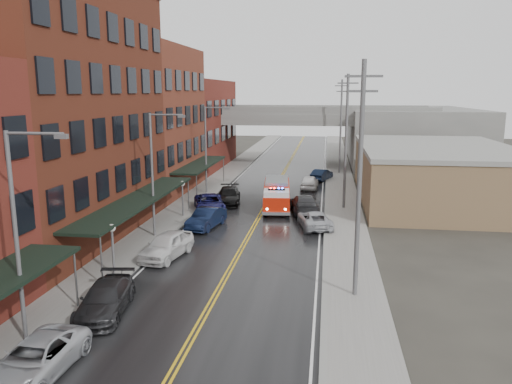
{
  "coord_description": "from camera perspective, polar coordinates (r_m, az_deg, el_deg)",
  "views": [
    {
      "loc": [
        5.57,
        -9.82,
        10.48
      ],
      "look_at": [
        0.31,
        26.89,
        3.0
      ],
      "focal_mm": 35.0,
      "sensor_mm": 36.0,
      "label": 1
    }
  ],
  "objects": [
    {
      "name": "road",
      "position": [
        41.55,
        0.19,
        -3.19
      ],
      "size": [
        11.0,
        160.0,
        0.02
      ],
      "primitive_type": "cube",
      "color": "black",
      "rests_on": "ground"
    },
    {
      "name": "sidewalk_left",
      "position": [
        43.12,
        -9.47,
        -2.72
      ],
      "size": [
        3.0,
        160.0,
        0.15
      ],
      "primitive_type": "cube",
      "color": "slate",
      "rests_on": "ground"
    },
    {
      "name": "sidewalk_right",
      "position": [
        41.19,
        10.31,
        -3.42
      ],
      "size": [
        3.0,
        160.0,
        0.15
      ],
      "primitive_type": "cube",
      "color": "slate",
      "rests_on": "ground"
    },
    {
      "name": "curb_left",
      "position": [
        42.66,
        -7.36,
        -2.81
      ],
      "size": [
        0.3,
        160.0,
        0.15
      ],
      "primitive_type": "cube",
      "color": "gray",
      "rests_on": "ground"
    },
    {
      "name": "curb_right",
      "position": [
        41.16,
        8.02,
        -3.35
      ],
      "size": [
        0.3,
        160.0,
        0.15
      ],
      "primitive_type": "cube",
      "color": "gray",
      "rests_on": "ground"
    },
    {
      "name": "brick_building_b",
      "position": [
        37.89,
        -21.97,
        8.35
      ],
      "size": [
        9.0,
        20.0,
        18.0
      ],
      "primitive_type": "cube",
      "color": "#512015",
      "rests_on": "ground"
    },
    {
      "name": "brick_building_c",
      "position": [
        53.82,
        -12.5,
        7.96
      ],
      "size": [
        9.0,
        15.0,
        15.0
      ],
      "primitive_type": "cube",
      "color": "brown",
      "rests_on": "ground"
    },
    {
      "name": "brick_building_far",
      "position": [
        70.54,
        -7.44,
        7.67
      ],
      "size": [
        9.0,
        20.0,
        12.0
      ],
      "primitive_type": "cube",
      "color": "maroon",
      "rests_on": "ground"
    },
    {
      "name": "tan_building",
      "position": [
        51.52,
        19.74,
        1.82
      ],
      "size": [
        14.0,
        22.0,
        5.0
      ],
      "primitive_type": "cube",
      "color": "olive",
      "rests_on": "ground"
    },
    {
      "name": "right_far_block",
      "position": [
        81.04,
        17.06,
        6.32
      ],
      "size": [
        18.0,
        30.0,
        8.0
      ],
      "primitive_type": "cube",
      "color": "slate",
      "rests_on": "ground"
    },
    {
      "name": "awning_1",
      "position": [
        36.11,
        -13.25,
        -0.88
      ],
      "size": [
        2.6,
        18.0,
        3.09
      ],
      "color": "black",
      "rests_on": "ground"
    },
    {
      "name": "awning_2",
      "position": [
        52.52,
        -6.33,
        3.13
      ],
      "size": [
        2.6,
        13.0,
        3.09
      ],
      "color": "black",
      "rests_on": "ground"
    },
    {
      "name": "globe_lamp_1",
      "position": [
        29.61,
        -16.11,
        -5.07
      ],
      "size": [
        0.44,
        0.44,
        3.12
      ],
      "color": "#59595B",
      "rests_on": "ground"
    },
    {
      "name": "globe_lamp_2",
      "position": [
        42.38,
        -8.41,
        0.17
      ],
      "size": [
        0.44,
        0.44,
        3.12
      ],
      "color": "#59595B",
      "rests_on": "ground"
    },
    {
      "name": "street_lamp_0",
      "position": [
        22.19,
        -25.3,
        -3.52
      ],
      "size": [
        2.64,
        0.22,
        9.0
      ],
      "color": "#59595B",
      "rests_on": "ground"
    },
    {
      "name": "street_lamp_1",
      "position": [
        36.31,
        -11.44,
        2.79
      ],
      "size": [
        2.64,
        0.22,
        9.0
      ],
      "color": "#59595B",
      "rests_on": "ground"
    },
    {
      "name": "street_lamp_2",
      "position": [
        51.55,
        -5.51,
        5.46
      ],
      "size": [
        2.64,
        0.22,
        9.0
      ],
      "color": "#59595B",
      "rests_on": "ground"
    },
    {
      "name": "utility_pole_0",
      "position": [
        25.22,
        11.75,
        1.64
      ],
      "size": [
        1.8,
        0.24,
        12.0
      ],
      "color": "#59595B",
      "rests_on": "ground"
    },
    {
      "name": "utility_pole_1",
      "position": [
        45.04,
        10.25,
        5.91
      ],
      "size": [
        1.8,
        0.24,
        12.0
      ],
      "color": "#59595B",
      "rests_on": "ground"
    },
    {
      "name": "utility_pole_2",
      "position": [
        64.98,
        9.66,
        7.56
      ],
      "size": [
        1.8,
        0.24,
        12.0
      ],
      "color": "#59595B",
      "rests_on": "ground"
    },
    {
      "name": "overpass",
      "position": [
        72.18,
        3.75,
        7.81
      ],
      "size": [
        40.0,
        10.0,
        7.5
      ],
      "color": "slate",
      "rests_on": "ground"
    },
    {
      "name": "fire_truck",
      "position": [
        44.96,
        2.38,
        -0.24
      ],
      "size": [
        3.39,
        7.32,
        2.61
      ],
      "rotation": [
        0.0,
        0.0,
        0.09
      ],
      "color": "red",
      "rests_on": "ground"
    },
    {
      "name": "parked_car_left_2",
      "position": [
        21.24,
        -23.92,
        -17.09
      ],
      "size": [
        2.44,
        5.02,
        1.38
      ],
      "primitive_type": "imported",
      "rotation": [
        0.0,
        0.0,
        -0.03
      ],
      "color": "#AEB1B6",
      "rests_on": "ground"
    },
    {
      "name": "parked_car_left_3",
      "position": [
        25.45,
        -16.84,
        -11.63
      ],
      "size": [
        2.79,
        5.31,
        1.47
      ],
      "primitive_type": "imported",
      "rotation": [
        0.0,
        0.0,
        0.15
      ],
      "color": "black",
      "rests_on": "ground"
    },
    {
      "name": "parked_car_left_4",
      "position": [
        32.57,
        -10.19,
        -6.02
      ],
      "size": [
        2.81,
        5.14,
        1.66
      ],
      "primitive_type": "imported",
      "rotation": [
        0.0,
        0.0,
        -0.18
      ],
      "color": "silver",
      "rests_on": "ground"
    },
    {
      "name": "parked_car_left_5",
      "position": [
        39.15,
        -5.71,
        -3.01
      ],
      "size": [
        2.48,
        4.9,
        1.54
      ],
      "primitive_type": "imported",
      "rotation": [
        0.0,
        0.0,
        -0.19
      ],
      "color": "#0E1834",
      "rests_on": "ground"
    },
    {
      "name": "parked_car_left_6",
      "position": [
        44.39,
        -5.34,
        -1.3
      ],
      "size": [
        4.06,
        5.93,
        1.51
      ],
      "primitive_type": "imported",
      "rotation": [
        0.0,
        0.0,
        0.32
      ],
      "color": "#161653",
      "rests_on": "ground"
    },
    {
      "name": "parked_car_left_7",
      "position": [
        47.36,
        -3.18,
        -0.45
      ],
      "size": [
        2.83,
        5.52,
        1.53
      ],
      "primitive_type": "imported",
      "rotation": [
        0.0,
        0.0,
        0.13
      ],
      "color": "black",
      "rests_on": "ground"
    },
    {
      "name": "parked_car_right_0",
      "position": [
        39.27,
        6.71,
        -3.14
      ],
      "size": [
        3.2,
        5.17,
        1.33
      ],
      "primitive_type": "imported",
      "rotation": [
        0.0,
        0.0,
        3.36
      ],
      "color": "#AEB1B7",
      "rests_on": "ground"
    },
    {
      "name": "parked_car_right_1",
      "position": [
        44.05,
        5.54,
        -1.35
      ],
      "size": [
        3.1,
        5.8,
        1.6
      ],
      "primitive_type": "imported",
      "rotation": [
        0.0,
        0.0,
        3.3
      ],
      "color": "#2A2A2D",
      "rests_on": "ground"
    },
    {
      "name": "parked_car_right_2",
      "position": [
        54.91,
        6.14,
        1.13
      ],
      "size": [
        2.0,
        4.49,
        1.5
      ],
      "primitive_type": "imported",
      "rotation": [
        0.0,
        0.0,
        3.09
      ],
      "color": "silver",
      "rests_on": "ground"
    },
    {
      "name": "parked_car_right_3",
      "position": [
        60.37,
        7.51,
        1.98
      ],
      "size": [
        2.78,
        4.47,
        1.39
      ],
      "primitive_type": "imported",
      "rotation": [
        0.0,
        0.0,
        2.81
      ],
      "color": "black",
      "rests_on": "ground"
    }
  ]
}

